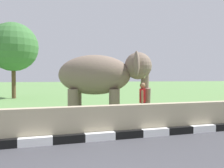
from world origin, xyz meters
name	(u,v)px	position (x,y,z in m)	size (l,w,h in m)	color
striped_curb	(53,140)	(-0.35, 4.05, 0.12)	(16.20, 0.20, 0.24)	white
barrier_parapet	(128,120)	(2.00, 4.35, 0.50)	(28.00, 0.36, 1.00)	tan
elephant	(103,76)	(1.89, 7.06, 1.93)	(4.08, 2.96, 2.95)	#7E6A5B
person_handler	(142,100)	(3.40, 6.33, 0.93)	(0.40, 0.62, 1.66)	navy
tree_distant	(13,47)	(-3.09, 19.97, 4.64)	(4.38, 4.38, 6.85)	brown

